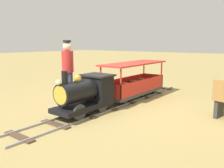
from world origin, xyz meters
TOP-DOWN VIEW (x-y plane):
  - ground_plane at (0.00, 0.00)m, footprint 60.00×60.00m
  - track at (0.00, -0.00)m, footprint 0.72×6.05m
  - locomotive at (0.00, 1.03)m, footprint 0.68×1.45m
  - passenger_car at (0.00, -0.90)m, footprint 0.78×2.35m
  - conductor_person at (1.14, 0.52)m, footprint 0.30×0.30m

SIDE VIEW (x-z plane):
  - ground_plane at x=0.00m, z-range 0.00..0.00m
  - track at x=0.00m, z-range 0.00..0.04m
  - passenger_car at x=0.00m, z-range -0.06..0.91m
  - locomotive at x=0.00m, z-range -0.01..0.97m
  - conductor_person at x=1.14m, z-range 0.15..1.77m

